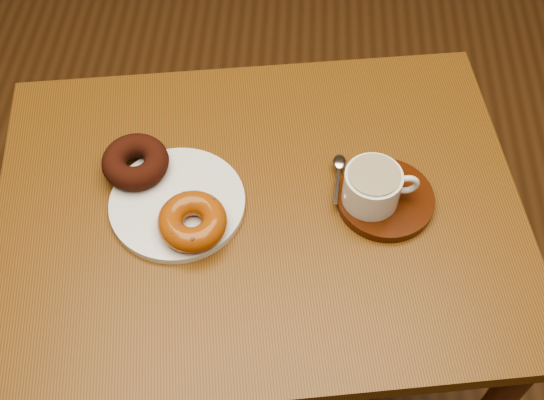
{
  "coord_description": "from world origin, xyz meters",
  "views": [
    {
      "loc": [
        -0.03,
        -0.29,
        1.68
      ],
      "look_at": [
        -0.06,
        0.32,
        0.8
      ],
      "focal_mm": 45.0,
      "sensor_mm": 36.0,
      "label": 1
    }
  ],
  "objects_px": {
    "cafe_table": "(261,247)",
    "coffee_cup": "(373,186)",
    "donut_plate": "(177,203)",
    "saucer": "(385,199)"
  },
  "relations": [
    {
      "from": "donut_plate",
      "to": "saucer",
      "type": "xyz_separation_m",
      "value": [
        0.33,
        0.02,
        0.0
      ]
    },
    {
      "from": "cafe_table",
      "to": "donut_plate",
      "type": "height_order",
      "value": "donut_plate"
    },
    {
      "from": "cafe_table",
      "to": "coffee_cup",
      "type": "height_order",
      "value": "coffee_cup"
    },
    {
      "from": "saucer",
      "to": "donut_plate",
      "type": "bearing_deg",
      "value": -175.89
    },
    {
      "from": "donut_plate",
      "to": "saucer",
      "type": "relative_size",
      "value": 1.4
    },
    {
      "from": "saucer",
      "to": "cafe_table",
      "type": "bearing_deg",
      "value": -174.52
    },
    {
      "from": "cafe_table",
      "to": "coffee_cup",
      "type": "relative_size",
      "value": 7.77
    },
    {
      "from": "cafe_table",
      "to": "coffee_cup",
      "type": "distance_m",
      "value": 0.25
    },
    {
      "from": "coffee_cup",
      "to": "cafe_table",
      "type": "bearing_deg",
      "value": 178.88
    },
    {
      "from": "saucer",
      "to": "coffee_cup",
      "type": "relative_size",
      "value": 1.3
    }
  ]
}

